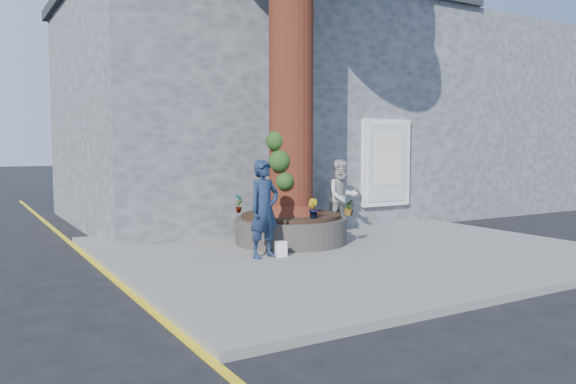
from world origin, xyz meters
TOP-DOWN VIEW (x-y plane):
  - ground at (0.00, 0.00)m, footprint 120.00×120.00m
  - pavement at (1.50, 1.00)m, footprint 9.00×8.00m
  - yellow_line at (-3.05, 1.00)m, footprint 0.10×30.00m
  - stone_shop at (2.50, 7.20)m, footprint 10.30×8.30m
  - neighbour_shop at (10.50, 7.20)m, footprint 6.00×8.00m
  - planter at (0.80, 2.00)m, footprint 2.30×2.30m
  - man at (-0.42, 0.90)m, footprint 0.71×0.55m
  - woman at (2.42, 2.46)m, footprint 0.88×0.71m
  - shopping_bag at (-0.12, 0.81)m, footprint 0.22×0.15m
  - plant_a at (-0.05, 2.73)m, footprint 0.26×0.23m
  - plant_b at (0.78, 1.15)m, footprint 0.23×0.23m
  - plant_c at (1.65, 1.15)m, footprint 0.22×0.22m
  - plant_d at (1.65, 1.15)m, footprint 0.38×0.39m

SIDE VIEW (x-z plane):
  - ground at x=0.00m, z-range 0.00..0.00m
  - yellow_line at x=-3.05m, z-range 0.00..0.01m
  - pavement at x=1.50m, z-range 0.00..0.12m
  - shopping_bag at x=-0.12m, z-range 0.12..0.40m
  - planter at x=0.80m, z-range 0.11..0.71m
  - plant_c at x=1.65m, z-range 0.72..1.02m
  - plant_d at x=1.65m, z-range 0.72..1.05m
  - plant_b at x=0.78m, z-range 0.72..1.11m
  - plant_a at x=-0.05m, z-range 0.72..1.13m
  - woman at x=2.42m, z-range 0.12..1.82m
  - man at x=-0.42m, z-range 0.12..1.87m
  - neighbour_shop at x=10.50m, z-range 0.00..6.00m
  - stone_shop at x=2.50m, z-range 0.01..6.31m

